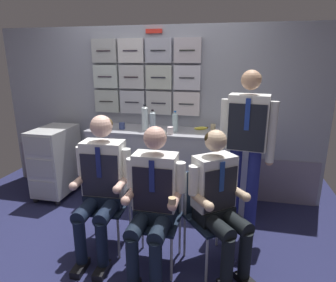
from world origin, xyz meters
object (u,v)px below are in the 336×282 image
crew_member_standing (247,141)px  coffee_cup_spare (174,127)px  crew_member_left (101,180)px  folding_chair_center (158,207)px  crew_member_right (219,198)px  folding_chair_right (208,206)px  snack_banana (201,128)px  service_trolley (56,160)px  crew_member_center (153,196)px  folding_chair_left (109,193)px  sparkling_bottle_green (145,118)px

crew_member_standing → coffee_cup_spare: bearing=146.1°
crew_member_left → folding_chair_center: crew_member_left is taller
crew_member_right → folding_chair_right: bearing=128.9°
coffee_cup_spare → snack_banana: (0.31, 0.06, -0.01)m
crew_member_standing → crew_member_left: bearing=-155.5°
crew_member_right → coffee_cup_spare: size_ratio=19.27×
service_trolley → crew_member_center: 1.97m
crew_member_right → snack_banana: bearing=103.7°
folding_chair_left → crew_member_right: (1.06, -0.18, 0.16)m
crew_member_right → snack_banana: 1.28m
service_trolley → crew_member_right: size_ratio=0.75×
crew_member_right → crew_member_standing: bearing=70.5°
folding_chair_center → crew_member_center: size_ratio=0.66×
crew_member_left → crew_member_right: (1.05, -0.03, -0.05)m
folding_chair_left → sparkling_bottle_green: (0.12, 0.86, 0.57)m
crew_member_right → snack_banana: size_ratio=7.06×
service_trolley → coffee_cup_spare: 1.62m
crew_member_center → snack_banana: bearing=80.4°
crew_member_left → crew_member_center: 0.56m
service_trolley → folding_chair_right: bearing=-22.3°
crew_member_left → coffee_cup_spare: crew_member_left is taller
folding_chair_right → crew_member_standing: (0.32, 0.48, 0.48)m
coffee_cup_spare → crew_member_center: bearing=-86.3°
folding_chair_center → folding_chair_right: (0.42, 0.11, 0.00)m
snack_banana → sparkling_bottle_green: bearing=-165.5°
folding_chair_left → service_trolley: bearing=144.2°
crew_member_center → folding_chair_left: bearing=149.0°
snack_banana → folding_chair_center: bearing=-100.8°
folding_chair_right → snack_banana: size_ratio=4.80×
folding_chair_right → coffee_cup_spare: coffee_cup_spare is taller
folding_chair_center → coffee_cup_spare: coffee_cup_spare is taller
crew_member_standing → folding_chair_right: bearing=-123.4°
service_trolley → crew_member_right: (2.15, -0.96, 0.17)m
crew_member_standing → sparkling_bottle_green: 1.24m
crew_member_standing → coffee_cup_spare: (-0.82, 0.55, -0.02)m
crew_member_left → folding_chair_center: (0.53, -0.01, -0.20)m
crew_member_left → snack_banana: crew_member_left is taller
crew_member_center → coffee_cup_spare: size_ratio=19.80×
folding_chair_left → coffee_cup_spare: bearing=65.1°
crew_member_left → folding_chair_left: bearing=92.9°
service_trolley → crew_member_left: 1.46m
folding_chair_center → crew_member_right: 0.55m
service_trolley → folding_chair_right: (2.04, -0.84, 0.02)m
folding_chair_left → crew_member_left: (0.01, -0.16, 0.20)m
service_trolley → snack_banana: bearing=7.7°
service_trolley → folding_chair_center: 1.88m
sparkling_bottle_green → snack_banana: bearing=14.5°
service_trolley → folding_chair_center: (1.62, -0.94, 0.02)m
crew_member_center → crew_member_right: 0.54m
crew_member_right → coffee_cup_spare: (-0.61, 1.16, 0.30)m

